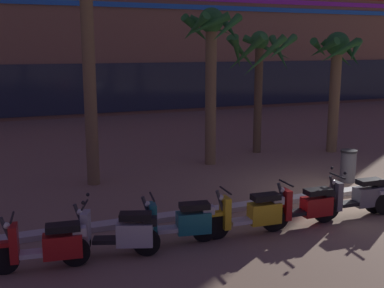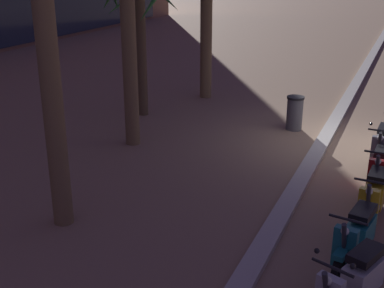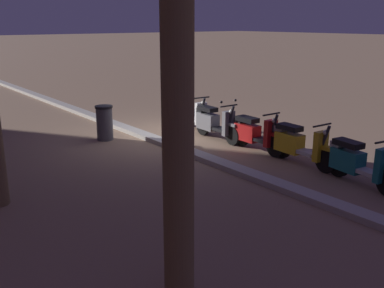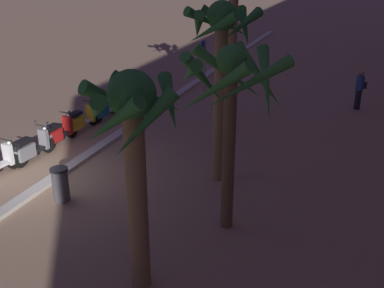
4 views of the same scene
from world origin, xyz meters
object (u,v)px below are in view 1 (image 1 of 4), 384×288
at_px(scooter_teal_mid_centre, 181,222).
at_px(palm_tree_near_sign, 86,4).
at_px(scooter_red_mid_front, 307,206).
at_px(palm_tree_far_corner, 259,60).
at_px(scooter_silver_tail_end, 120,233).
at_px(scooter_yellow_last_in_row, 252,214).
at_px(scooter_red_far_back, 48,245).
at_px(palm_tree_by_mall_entrance, 211,49).
at_px(scooter_grey_gap_after_mid, 358,197).
at_px(palm_tree_mid_walkway, 336,64).
at_px(litter_bin, 348,166).

height_order(scooter_teal_mid_centre, palm_tree_near_sign, palm_tree_near_sign).
relative_size(scooter_red_mid_front, palm_tree_far_corner, 0.39).
bearing_deg(palm_tree_far_corner, palm_tree_near_sign, -163.41).
xyz_separation_m(scooter_teal_mid_centre, scooter_red_mid_front, (2.94, -0.12, -0.01)).
bearing_deg(scooter_silver_tail_end, scooter_yellow_last_in_row, -0.18).
bearing_deg(scooter_red_far_back, palm_tree_by_mall_entrance, 45.57).
height_order(scooter_yellow_last_in_row, scooter_grey_gap_after_mid, scooter_grey_gap_after_mid).
distance_m(scooter_silver_tail_end, scooter_grey_gap_after_mid, 5.70).
bearing_deg(scooter_grey_gap_after_mid, scooter_silver_tail_end, -179.48).
height_order(scooter_red_far_back, scooter_teal_mid_centre, same).
bearing_deg(scooter_silver_tail_end, palm_tree_far_corner, 44.93).
xyz_separation_m(scooter_grey_gap_after_mid, palm_tree_mid_walkway, (4.04, 6.02, 2.82)).
distance_m(scooter_grey_gap_after_mid, palm_tree_by_mall_entrance, 6.95).
height_order(scooter_yellow_last_in_row, palm_tree_near_sign, palm_tree_near_sign).
xyz_separation_m(scooter_red_far_back, palm_tree_far_corner, (8.37, 7.09, 2.98)).
bearing_deg(palm_tree_by_mall_entrance, scooter_red_far_back, -134.43).
xyz_separation_m(scooter_teal_mid_centre, palm_tree_far_corner, (5.78, 6.93, 2.98)).
relative_size(scooter_silver_tail_end, palm_tree_by_mall_entrance, 0.34).
xyz_separation_m(scooter_grey_gap_after_mid, litter_bin, (1.76, 2.43, 0.03)).
relative_size(scooter_yellow_last_in_row, palm_tree_mid_walkway, 0.41).
distance_m(scooter_silver_tail_end, scooter_teal_mid_centre, 1.28).
distance_m(scooter_red_mid_front, scooter_grey_gap_after_mid, 1.48).
xyz_separation_m(palm_tree_by_mall_entrance, palm_tree_mid_walkway, (5.09, 0.04, -0.55)).
xyz_separation_m(palm_tree_near_sign, litter_bin, (6.95, -2.61, -4.55)).
distance_m(palm_tree_far_corner, litter_bin, 5.44).
xyz_separation_m(scooter_teal_mid_centre, palm_tree_by_mall_entrance, (3.37, 5.93, 3.38)).
bearing_deg(scooter_red_mid_front, palm_tree_mid_walkway, 47.74).
relative_size(scooter_teal_mid_centre, palm_tree_mid_walkway, 0.39).
relative_size(scooter_silver_tail_end, litter_bin, 1.84).
distance_m(scooter_yellow_last_in_row, palm_tree_mid_walkway, 9.62).
xyz_separation_m(scooter_silver_tail_end, scooter_yellow_last_in_row, (2.85, -0.01, -0.00)).
distance_m(scooter_red_mid_front, palm_tree_by_mall_entrance, 6.94).
distance_m(scooter_yellow_last_in_row, palm_tree_near_sign, 7.24).
height_order(scooter_red_mid_front, litter_bin, scooter_red_mid_front).
relative_size(scooter_red_far_back, palm_tree_by_mall_entrance, 0.34).
bearing_deg(scooter_grey_gap_after_mid, scooter_red_mid_front, -177.76).
xyz_separation_m(scooter_red_far_back, scooter_yellow_last_in_row, (4.16, 0.04, 0.01)).
relative_size(scooter_grey_gap_after_mid, palm_tree_far_corner, 0.41).
bearing_deg(palm_tree_mid_walkway, scooter_yellow_last_in_row, -138.60).
height_order(scooter_red_mid_front, palm_tree_by_mall_entrance, palm_tree_by_mall_entrance).
bearing_deg(palm_tree_by_mall_entrance, scooter_teal_mid_centre, -119.66).
xyz_separation_m(scooter_red_far_back, scooter_silver_tail_end, (1.31, 0.05, 0.01)).
height_order(palm_tree_by_mall_entrance, litter_bin, palm_tree_by_mall_entrance).
distance_m(scooter_red_mid_front, palm_tree_mid_walkway, 8.69).
bearing_deg(scooter_red_far_back, scooter_red_mid_front, 0.44).
relative_size(scooter_teal_mid_centre, litter_bin, 1.83).
relative_size(scooter_silver_tail_end, scooter_grey_gap_after_mid, 0.96).
xyz_separation_m(scooter_yellow_last_in_row, palm_tree_mid_walkway, (6.90, 6.08, 2.82)).
bearing_deg(scooter_silver_tail_end, litter_bin, 18.40).
bearing_deg(litter_bin, scooter_yellow_last_in_row, -151.64).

